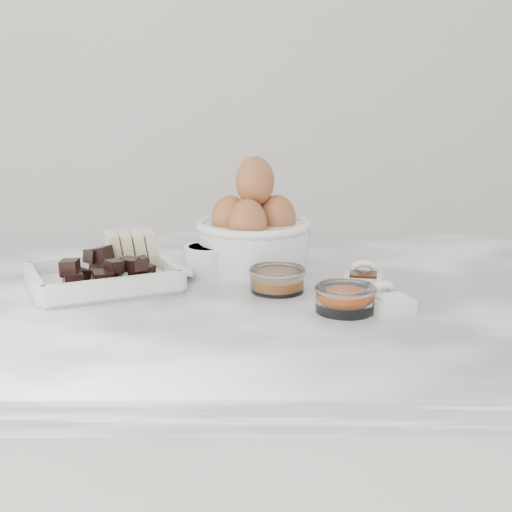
{
  "coord_description": "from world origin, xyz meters",
  "views": [
    {
      "loc": [
        0.01,
        -1.05,
        1.25
      ],
      "look_at": [
        0.02,
        0.03,
        0.98
      ],
      "focal_mm": 50.0,
      "sensor_mm": 36.0,
      "label": 1
    }
  ],
  "objects_px": {
    "butter_plate": "(134,258)",
    "sugar_ramekin": "(207,258)",
    "honey_bowl": "(277,279)",
    "salt_spoon": "(388,301)",
    "chocolate_dish": "(103,273)",
    "egg_bowl": "(254,231)",
    "vanilla_spoon": "(363,278)",
    "zest_bowl": "(345,297)"
  },
  "relations": [
    {
      "from": "butter_plate",
      "to": "sugar_ramekin",
      "type": "xyz_separation_m",
      "value": [
        0.12,
        -0.01,
        0.0
      ]
    },
    {
      "from": "honey_bowl",
      "to": "salt_spoon",
      "type": "distance_m",
      "value": 0.18
    },
    {
      "from": "chocolate_dish",
      "to": "egg_bowl",
      "type": "height_order",
      "value": "egg_bowl"
    },
    {
      "from": "honey_bowl",
      "to": "egg_bowl",
      "type": "bearing_deg",
      "value": 103.25
    },
    {
      "from": "chocolate_dish",
      "to": "egg_bowl",
      "type": "xyz_separation_m",
      "value": [
        0.23,
        0.13,
        0.04
      ]
    },
    {
      "from": "salt_spoon",
      "to": "sugar_ramekin",
      "type": "bearing_deg",
      "value": 142.46
    },
    {
      "from": "vanilla_spoon",
      "to": "sugar_ramekin",
      "type": "bearing_deg",
      "value": 160.82
    },
    {
      "from": "honey_bowl",
      "to": "vanilla_spoon",
      "type": "height_order",
      "value": "vanilla_spoon"
    },
    {
      "from": "chocolate_dish",
      "to": "sugar_ramekin",
      "type": "height_order",
      "value": "chocolate_dish"
    },
    {
      "from": "chocolate_dish",
      "to": "egg_bowl",
      "type": "bearing_deg",
      "value": 28.97
    },
    {
      "from": "vanilla_spoon",
      "to": "butter_plate",
      "type": "bearing_deg",
      "value": 166.0
    },
    {
      "from": "chocolate_dish",
      "to": "butter_plate",
      "type": "relative_size",
      "value": 1.34
    },
    {
      "from": "chocolate_dish",
      "to": "sugar_ramekin",
      "type": "relative_size",
      "value": 3.46
    },
    {
      "from": "sugar_ramekin",
      "to": "honey_bowl",
      "type": "distance_m",
      "value": 0.15
    },
    {
      "from": "egg_bowl",
      "to": "vanilla_spoon",
      "type": "bearing_deg",
      "value": -37.45
    },
    {
      "from": "sugar_ramekin",
      "to": "zest_bowl",
      "type": "height_order",
      "value": "sugar_ramekin"
    },
    {
      "from": "vanilla_spoon",
      "to": "zest_bowl",
      "type": "bearing_deg",
      "value": -110.23
    },
    {
      "from": "sugar_ramekin",
      "to": "egg_bowl",
      "type": "xyz_separation_m",
      "value": [
        0.08,
        0.04,
        0.04
      ]
    },
    {
      "from": "egg_bowl",
      "to": "zest_bowl",
      "type": "xyz_separation_m",
      "value": [
        0.12,
        -0.24,
        -0.04
      ]
    },
    {
      "from": "chocolate_dish",
      "to": "salt_spoon",
      "type": "relative_size",
      "value": 3.31
    },
    {
      "from": "salt_spoon",
      "to": "butter_plate",
      "type": "bearing_deg",
      "value": 151.6
    },
    {
      "from": "honey_bowl",
      "to": "butter_plate",
      "type": "bearing_deg",
      "value": 154.49
    },
    {
      "from": "zest_bowl",
      "to": "salt_spoon",
      "type": "bearing_deg",
      "value": 1.39
    },
    {
      "from": "honey_bowl",
      "to": "zest_bowl",
      "type": "xyz_separation_m",
      "value": [
        0.09,
        -0.1,
        0.0
      ]
    },
    {
      "from": "honey_bowl",
      "to": "salt_spoon",
      "type": "height_order",
      "value": "salt_spoon"
    },
    {
      "from": "salt_spoon",
      "to": "chocolate_dish",
      "type": "bearing_deg",
      "value": 164.35
    },
    {
      "from": "egg_bowl",
      "to": "chocolate_dish",
      "type": "bearing_deg",
      "value": -151.03
    },
    {
      "from": "vanilla_spoon",
      "to": "salt_spoon",
      "type": "height_order",
      "value": "same"
    },
    {
      "from": "chocolate_dish",
      "to": "vanilla_spoon",
      "type": "bearing_deg",
      "value": -0.13
    },
    {
      "from": "chocolate_dish",
      "to": "egg_bowl",
      "type": "distance_m",
      "value": 0.26
    },
    {
      "from": "salt_spoon",
      "to": "honey_bowl",
      "type": "bearing_deg",
      "value": 147.42
    },
    {
      "from": "honey_bowl",
      "to": "vanilla_spoon",
      "type": "distance_m",
      "value": 0.13
    },
    {
      "from": "zest_bowl",
      "to": "vanilla_spoon",
      "type": "relative_size",
      "value": 1.13
    },
    {
      "from": "sugar_ramekin",
      "to": "egg_bowl",
      "type": "distance_m",
      "value": 0.09
    },
    {
      "from": "sugar_ramekin",
      "to": "salt_spoon",
      "type": "relative_size",
      "value": 0.96
    },
    {
      "from": "butter_plate",
      "to": "vanilla_spoon",
      "type": "bearing_deg",
      "value": -14.0
    },
    {
      "from": "butter_plate",
      "to": "honey_bowl",
      "type": "distance_m",
      "value": 0.25
    },
    {
      "from": "chocolate_dish",
      "to": "honey_bowl",
      "type": "xyz_separation_m",
      "value": [
        0.26,
        -0.02,
        -0.0
      ]
    },
    {
      "from": "zest_bowl",
      "to": "salt_spoon",
      "type": "distance_m",
      "value": 0.06
    },
    {
      "from": "vanilla_spoon",
      "to": "salt_spoon",
      "type": "bearing_deg",
      "value": -81.79
    },
    {
      "from": "salt_spoon",
      "to": "zest_bowl",
      "type": "bearing_deg",
      "value": -178.61
    },
    {
      "from": "zest_bowl",
      "to": "vanilla_spoon",
      "type": "height_order",
      "value": "vanilla_spoon"
    }
  ]
}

